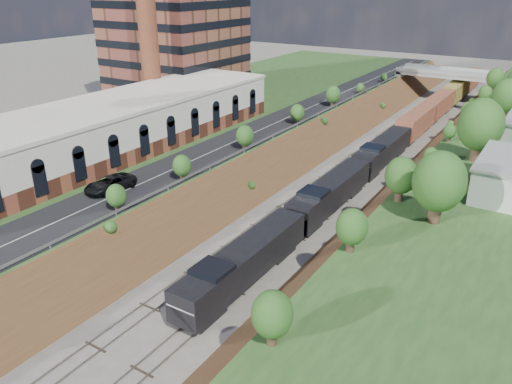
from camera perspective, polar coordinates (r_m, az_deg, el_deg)
name	(u,v)px	position (r m, az deg, el deg)	size (l,w,h in m)	color
platform_left	(183,128)	(93.82, -8.33, 7.27)	(44.00, 180.00, 5.00)	#2B4F20
embankment_left	(287,162)	(82.60, 3.57, 3.43)	(7.07, 180.00, 7.07)	brown
embankment_right	(421,190)	(75.36, 18.37, 0.23)	(7.07, 180.00, 7.07)	brown
rail_left_track	(334,171)	(79.16, 8.90, 2.36)	(1.58, 180.00, 0.18)	gray
rail_right_track	(366,178)	(77.44, 12.41, 1.60)	(1.58, 180.00, 0.18)	gray
road	(264,128)	(83.18, 0.92, 7.27)	(8.00, 180.00, 0.10)	black
guardrail	(285,130)	(80.91, 3.35, 7.14)	(0.10, 171.00, 0.70)	#99999E
commercial_building	(107,128)	(73.78, -16.65, 6.99)	(14.30, 62.30, 7.00)	brown
overpass	(448,79)	(134.90, 21.09, 11.92)	(24.50, 8.30, 7.40)	gray
tree_right_large	(439,182)	(52.57, 20.21, 1.06)	(5.25, 5.25, 7.61)	#473323
tree_left_crest	(84,210)	(51.69, -19.07, -1.99)	(2.45, 2.45, 3.55)	#473323
freight_train	(413,125)	(98.19, 17.46, 7.27)	(3.21, 129.15, 4.76)	black
suv	(110,184)	(60.48, -16.35, 0.93)	(2.83, 6.13, 1.70)	black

